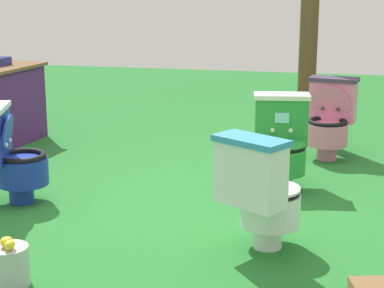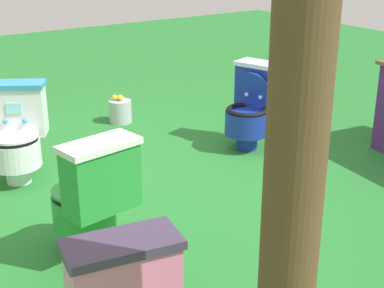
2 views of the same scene
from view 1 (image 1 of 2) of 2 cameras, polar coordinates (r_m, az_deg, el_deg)
The scene contains 7 objects.
ground at distance 4.96m, azimuth -2.03°, elevation -4.95°, with size 14.00×14.00×0.00m, color #26752D.
toilet_blue at distance 5.01m, azimuth -15.38°, elevation -0.79°, with size 0.53×0.59×0.73m.
toilet_green at distance 5.25m, azimuth 7.63°, elevation 0.23°, with size 0.55×0.47×0.73m.
toilet_pink at distance 6.18m, azimuth 11.68°, elevation 2.22°, with size 0.55×0.48×0.73m.
toilet_white at distance 4.01m, azimuth 5.95°, elevation -4.12°, with size 0.63×0.60×0.73m.
wooden_post at distance 6.76m, azimuth 9.94°, elevation 9.59°, with size 0.18×0.18×2.21m, color brown.
lemon_bucket at distance 3.77m, azimuth -15.35°, elevation -9.91°, with size 0.22×0.22×0.28m.
Camera 1 is at (-4.53, -1.20, 1.63)m, focal length 62.52 mm.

